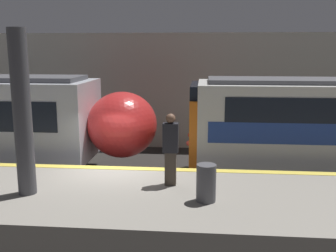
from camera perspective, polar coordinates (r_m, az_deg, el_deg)
name	(u,v)px	position (r m, az deg, el deg)	size (l,w,h in m)	color
ground_plane	(117,201)	(11.93, -7.38, -10.80)	(120.00, 120.00, 0.00)	#282623
platform	(99,212)	(9.94, -10.00, -12.14)	(40.00, 3.98, 1.08)	gray
station_rear_barrier	(148,91)	(17.75, -2.90, 5.07)	(50.00, 0.15, 5.13)	#B2AD9E
support_pillar_near	(22,114)	(9.54, -20.40, 1.71)	(0.42, 0.42, 3.83)	#47474C
person_waiting	(171,147)	(9.73, 0.37, -3.10)	(0.38, 0.24, 1.81)	#473D33
trash_bin	(206,183)	(8.88, 5.55, -8.22)	(0.44, 0.44, 0.85)	#4C4C51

